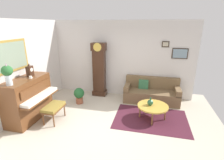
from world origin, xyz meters
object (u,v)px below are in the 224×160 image
flower_vase (7,73)px  potted_plant (79,95)px  couch (151,93)px  teacup (31,77)px  grandfather_clock (99,71)px  coffee_table (153,106)px  mantel_clock (30,71)px  piano_bench (54,108)px  green_jug (150,102)px  piano (29,99)px

flower_vase → potted_plant: 2.39m
couch → teacup: 3.96m
couch → potted_plant: 2.56m
grandfather_clock → coffee_table: 2.50m
teacup → grandfather_clock: bearing=56.8°
coffee_table → potted_plant: potted_plant is taller
mantel_clock → potted_plant: bearing=46.5°
couch → flower_vase: (-3.43, -2.57, 1.23)m
piano_bench → mantel_clock: (-0.74, 0.18, 1.00)m
grandfather_clock → couch: bearing=-3.0°
grandfather_clock → flower_vase: grandfather_clock is taller
piano_bench → couch: bearing=36.5°
green_jug → flower_vase: bearing=-158.7°
piano_bench → teacup: 1.06m
piano_bench → couch: couch is taller
mantel_clock → green_jug: 3.56m
couch → mantel_clock: 4.02m
piano → coffee_table: size_ratio=1.64×
piano → potted_plant: 1.63m
piano_bench → flower_vase: (-0.74, -0.58, 1.14)m
coffee_table → couch: bearing=92.6°
coffee_table → flower_vase: size_ratio=1.52×
mantel_clock → potted_plant: size_ratio=0.68×
coffee_table → piano: bearing=-167.4°
piano_bench → mantel_clock: bearing=166.2°
teacup → green_jug: 3.45m
green_jug → piano_bench: bearing=-164.4°
teacup → couch: bearing=30.5°
grandfather_clock → teacup: 2.48m
piano_bench → flower_vase: bearing=-141.9°
piano_bench → green_jug: green_jug is taller
piano_bench → coffee_table: bearing=15.1°
coffee_table → mantel_clock: bearing=-170.9°
mantel_clock → green_jug: bearing=9.3°
piano → coffee_table: bearing=12.6°
flower_vase → green_jug: bearing=21.3°
mantel_clock → teacup: bearing=-52.7°
coffee_table → green_jug: (-0.08, 0.00, 0.12)m
teacup → potted_plant: size_ratio=0.21×
grandfather_clock → piano_bench: bearing=-108.9°
piano_bench → grandfather_clock: grandfather_clock is taller
coffee_table → mantel_clock: size_ratio=2.32×
grandfather_clock → teacup: bearing=-123.2°
grandfather_clock → green_jug: 2.41m
couch → potted_plant: (-2.44, -0.77, 0.01)m
couch → potted_plant: bearing=-162.5°
teacup → flower_vase: bearing=-100.4°
piano_bench → couch: size_ratio=0.37×
grandfather_clock → couch: (1.97, -0.10, -0.65)m
grandfather_clock → teacup: grandfather_clock is taller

